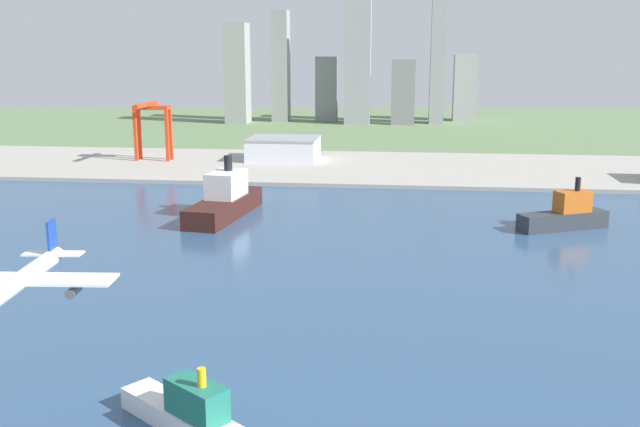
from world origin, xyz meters
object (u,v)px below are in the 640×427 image
object	(u,v)px
airplane_landing	(22,280)
port_crane_red	(151,118)
cargo_ship	(225,200)
container_barge	(565,215)
warehouse_main	(283,148)
ferry_boat	(191,415)

from	to	relation	value
airplane_landing	port_crane_red	xyz separation A→B (m)	(-108.92, 378.53, -6.88)
airplane_landing	cargo_ship	bearing A→B (deg)	94.52
port_crane_red	container_barge	bearing A→B (deg)	-33.08
warehouse_main	container_barge	bearing A→B (deg)	-48.18
airplane_landing	ferry_boat	world-z (taller)	airplane_landing
cargo_ship	warehouse_main	distance (m)	172.35
container_barge	cargo_ship	xyz separation A→B (m)	(-160.90, 7.17, 1.59)
ferry_boat	cargo_ship	xyz separation A→B (m)	(-43.28, 204.66, 3.44)
airplane_landing	warehouse_main	bearing A→B (deg)	92.50
ferry_boat	container_barge	bearing A→B (deg)	59.22
warehouse_main	airplane_landing	bearing A→B (deg)	-87.50
container_barge	ferry_boat	size ratio (longest dim) A/B	1.17
airplane_landing	cargo_ship	world-z (taller)	airplane_landing
port_crane_red	ferry_boat	bearing A→B (deg)	-69.58
airplane_landing	container_barge	bearing A→B (deg)	56.20
airplane_landing	warehouse_main	world-z (taller)	airplane_landing
airplane_landing	ferry_boat	size ratio (longest dim) A/B	1.01
cargo_ship	port_crane_red	distance (m)	183.44
container_barge	warehouse_main	distance (m)	240.88
container_barge	ferry_boat	distance (m)	229.87
container_barge	warehouse_main	bearing A→B (deg)	131.82
cargo_ship	port_crane_red	xyz separation A→B (m)	(-91.42, 157.17, 24.33)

